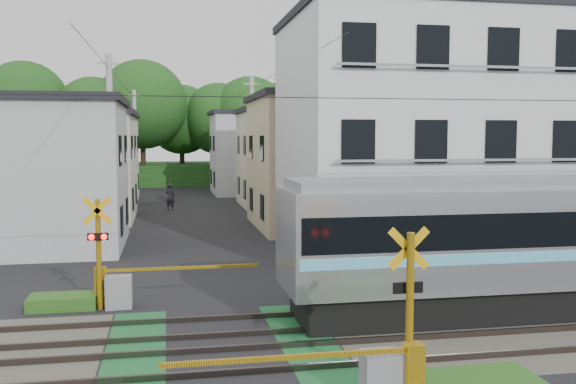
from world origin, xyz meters
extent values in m
plane|color=black|center=(0.00, 0.00, 0.00)|extent=(120.00, 120.00, 0.00)
cube|color=#47423A|center=(0.00, 0.00, 0.00)|extent=(120.00, 6.00, 0.00)
cube|color=black|center=(0.00, 0.00, 0.01)|extent=(5.20, 120.00, 0.00)
cube|color=#145126|center=(-1.90, 0.00, 0.01)|extent=(1.30, 6.00, 0.00)
cube|color=#145126|center=(1.90, 0.00, 0.01)|extent=(1.30, 6.00, 0.00)
cube|color=#3F3833|center=(0.00, -1.90, 0.07)|extent=(120.00, 0.08, 0.14)
cube|color=#3F3833|center=(0.00, -0.50, 0.07)|extent=(120.00, 0.08, 0.14)
cube|color=#3F3833|center=(0.00, 0.50, 0.07)|extent=(120.00, 0.08, 0.14)
cube|color=#3F3833|center=(0.00, 1.90, 0.07)|extent=(120.00, 0.08, 0.14)
cube|color=black|center=(4.25, 1.20, 0.29)|extent=(2.31, 2.12, 0.58)
cube|color=black|center=(1.70, 1.20, 2.49)|extent=(0.10, 2.32, 1.50)
cylinder|color=#EEB00C|center=(3.00, -3.60, 1.50)|extent=(0.14, 0.14, 3.00)
cube|color=#EEB00C|center=(3.00, -3.50, 2.70)|extent=(0.77, 0.05, 0.77)
cube|color=#EEB00C|center=(3.00, -3.50, 2.70)|extent=(0.77, 0.05, 0.77)
cube|color=black|center=(3.00, -3.50, 2.00)|extent=(0.55, 0.05, 0.20)
sphere|color=#FF0C07|center=(2.84, -3.44, 2.00)|extent=(0.16, 0.16, 0.16)
sphere|color=#FF0C07|center=(3.16, -3.44, 2.00)|extent=(0.16, 0.16, 0.16)
cube|color=gray|center=(2.50, -3.60, 0.45)|extent=(0.70, 0.50, 0.90)
cube|color=#EEB00C|center=(3.00, -3.85, 0.55)|extent=(0.30, 0.30, 1.10)
cube|color=#EEB00C|center=(0.75, -3.85, 1.00)|extent=(4.20, 0.08, 0.08)
cylinder|color=#EEB00C|center=(-3.00, 3.60, 1.50)|extent=(0.14, 0.14, 3.00)
cube|color=#EEB00C|center=(-3.00, 3.50, 2.70)|extent=(0.77, 0.05, 0.77)
cube|color=#EEB00C|center=(-3.00, 3.50, 2.70)|extent=(0.77, 0.05, 0.77)
cube|color=black|center=(-3.00, 3.50, 2.00)|extent=(0.55, 0.05, 0.20)
sphere|color=#FF0C07|center=(-3.16, 3.44, 2.00)|extent=(0.16, 0.16, 0.16)
sphere|color=#FF0C07|center=(-2.84, 3.44, 2.00)|extent=(0.16, 0.16, 0.16)
cube|color=gray|center=(-2.50, 3.60, 0.45)|extent=(0.70, 0.50, 0.90)
cube|color=#EEB00C|center=(-3.00, 3.85, 0.55)|extent=(0.30, 0.30, 1.10)
cube|color=#EEB00C|center=(-0.75, 3.85, 1.00)|extent=(4.20, 0.08, 0.08)
cube|color=silver|center=(8.50, 9.50, 4.50)|extent=(10.00, 8.00, 9.00)
cube|color=black|center=(8.50, 9.50, 9.15)|extent=(10.20, 8.16, 0.30)
cube|color=black|center=(4.80, 5.47, 1.50)|extent=(1.10, 0.06, 1.40)
cube|color=black|center=(7.25, 5.47, 1.50)|extent=(1.10, 0.06, 1.40)
cube|color=black|center=(9.70, 5.47, 1.50)|extent=(1.10, 0.06, 1.40)
cube|color=black|center=(12.15, 5.47, 1.50)|extent=(1.10, 0.06, 1.40)
cube|color=gray|center=(8.50, 5.25, 0.90)|extent=(9.00, 0.06, 0.08)
cube|color=black|center=(4.80, 5.47, 4.50)|extent=(1.10, 0.06, 1.40)
cube|color=black|center=(7.25, 5.47, 4.50)|extent=(1.10, 0.06, 1.40)
cube|color=black|center=(9.70, 5.47, 4.50)|extent=(1.10, 0.06, 1.40)
cube|color=black|center=(12.15, 5.47, 4.50)|extent=(1.10, 0.06, 1.40)
cube|color=gray|center=(8.50, 5.25, 3.90)|extent=(9.00, 0.06, 0.08)
cube|color=black|center=(4.80, 5.47, 7.50)|extent=(1.10, 0.06, 1.40)
cube|color=black|center=(7.25, 5.47, 7.50)|extent=(1.10, 0.06, 1.40)
cube|color=black|center=(9.70, 5.47, 7.50)|extent=(1.10, 0.06, 1.40)
cube|color=black|center=(12.15, 5.47, 7.50)|extent=(1.10, 0.06, 1.40)
cube|color=gray|center=(8.50, 5.25, 6.90)|extent=(9.00, 0.06, 0.08)
cube|color=#B0B3B6|center=(-6.50, 14.00, 3.00)|extent=(7.00, 7.00, 6.00)
cube|color=black|center=(-6.50, 14.00, 6.15)|extent=(7.35, 7.35, 0.30)
cube|color=black|center=(-2.97, 12.25, 1.30)|extent=(0.06, 1.00, 1.20)
cube|color=black|center=(-2.97, 15.75, 1.30)|extent=(0.06, 1.00, 1.20)
cube|color=black|center=(-2.97, 12.25, 4.10)|extent=(0.06, 1.00, 1.20)
cube|color=black|center=(-2.97, 15.75, 4.10)|extent=(0.06, 1.00, 1.20)
cube|color=#C2B389|center=(6.80, 18.00, 3.25)|extent=(7.00, 8.00, 6.50)
cube|color=black|center=(6.80, 18.00, 6.65)|extent=(7.35, 8.40, 0.30)
cube|color=black|center=(3.27, 16.00, 1.30)|extent=(0.06, 1.00, 1.20)
cube|color=black|center=(3.27, 20.00, 1.30)|extent=(0.06, 1.00, 1.20)
cube|color=black|center=(3.27, 16.00, 4.10)|extent=(0.06, 1.00, 1.20)
cube|color=black|center=(3.27, 20.00, 4.10)|extent=(0.06, 1.00, 1.20)
cube|color=beige|center=(-7.00, 23.00, 2.90)|extent=(8.00, 7.00, 5.80)
cube|color=black|center=(-7.00, 23.00, 5.95)|extent=(8.40, 7.35, 0.30)
cube|color=black|center=(-2.97, 21.25, 1.30)|extent=(0.06, 1.00, 1.20)
cube|color=black|center=(-2.97, 24.75, 1.30)|extent=(0.06, 1.00, 1.20)
cube|color=black|center=(-2.97, 21.25, 4.10)|extent=(0.06, 1.00, 1.20)
cube|color=black|center=(-2.97, 24.75, 4.10)|extent=(0.06, 1.00, 1.20)
cube|color=beige|center=(7.20, 28.00, 3.10)|extent=(7.00, 7.00, 6.20)
cube|color=black|center=(7.20, 28.00, 6.35)|extent=(7.35, 7.35, 0.30)
cube|color=black|center=(3.67, 26.25, 1.30)|extent=(0.06, 1.00, 1.20)
cube|color=black|center=(3.67, 29.75, 1.30)|extent=(0.06, 1.00, 1.20)
cube|color=black|center=(3.67, 26.25, 4.10)|extent=(0.06, 1.00, 1.20)
cube|color=black|center=(3.67, 29.75, 4.10)|extent=(0.06, 1.00, 1.20)
cube|color=beige|center=(-6.80, 33.00, 3.00)|extent=(7.00, 8.00, 6.00)
cube|color=black|center=(-6.80, 33.00, 6.15)|extent=(7.35, 8.40, 0.30)
cube|color=black|center=(-3.27, 31.00, 1.30)|extent=(0.06, 1.00, 1.20)
cube|color=black|center=(-3.27, 35.00, 1.30)|extent=(0.06, 1.00, 1.20)
cube|color=black|center=(-3.27, 31.00, 4.10)|extent=(0.06, 1.00, 1.20)
cube|color=black|center=(-3.27, 35.00, 4.10)|extent=(0.06, 1.00, 1.20)
cube|color=#B0B3B6|center=(6.50, 38.00, 3.20)|extent=(8.00, 7.00, 6.40)
cube|color=black|center=(6.50, 38.00, 6.55)|extent=(8.40, 7.35, 0.30)
cube|color=black|center=(2.47, 36.25, 1.30)|extent=(0.06, 1.00, 1.20)
cube|color=black|center=(2.47, 39.75, 1.30)|extent=(0.06, 1.00, 1.20)
cube|color=black|center=(2.47, 36.25, 4.10)|extent=(0.06, 1.00, 1.20)
cube|color=black|center=(2.47, 39.75, 4.10)|extent=(0.06, 1.00, 1.20)
cube|color=#1F4A18|center=(0.00, 50.00, 1.00)|extent=(40.00, 10.00, 2.00)
cylinder|color=#332114|center=(-13.57, 46.99, 2.84)|extent=(0.50, 0.50, 5.68)
sphere|color=#1F4A18|center=(-13.57, 46.99, 7.38)|extent=(7.95, 7.95, 7.95)
cylinder|color=#332114|center=(-10.91, 45.74, 2.03)|extent=(0.50, 0.50, 4.07)
sphere|color=#1F4A18|center=(-10.91, 45.74, 5.29)|extent=(5.70, 5.70, 5.70)
cylinder|color=#332114|center=(-7.53, 45.81, 2.49)|extent=(0.50, 0.50, 4.98)
sphere|color=#1F4A18|center=(-7.53, 45.81, 6.47)|extent=(6.97, 6.97, 6.97)
cylinder|color=#332114|center=(-3.27, 46.04, 2.90)|extent=(0.50, 0.50, 5.79)
sphere|color=#1F4A18|center=(-3.27, 46.04, 7.53)|extent=(8.11, 8.11, 8.11)
cylinder|color=#332114|center=(0.33, 49.68, 2.42)|extent=(0.50, 0.50, 4.84)
sphere|color=#1F4A18|center=(0.33, 49.68, 6.29)|extent=(6.77, 6.77, 6.77)
cylinder|color=#332114|center=(3.81, 47.85, 2.44)|extent=(0.50, 0.50, 4.88)
sphere|color=#1F4A18|center=(3.81, 47.85, 6.34)|extent=(6.83, 6.83, 6.83)
cylinder|color=#332114|center=(6.67, 46.51, 2.57)|extent=(0.50, 0.50, 5.15)
sphere|color=#1F4A18|center=(6.67, 46.51, 6.69)|extent=(7.21, 7.21, 7.21)
cylinder|color=#332114|center=(10.93, 47.46, 2.58)|extent=(0.50, 0.50, 5.16)
sphere|color=#1F4A18|center=(10.93, 47.46, 6.71)|extent=(7.22, 7.22, 7.22)
cylinder|color=#332114|center=(14.30, 49.01, 2.71)|extent=(0.50, 0.50, 5.43)
sphere|color=#1F4A18|center=(14.30, 49.01, 7.06)|extent=(7.60, 7.60, 7.60)
cube|color=black|center=(6.00, 1.20, 5.60)|extent=(60.00, 0.02, 0.02)
cylinder|color=#A5A5A0|center=(-3.40, 13.00, 4.00)|extent=(0.26, 0.26, 8.00)
cube|color=#A5A5A0|center=(-3.40, 13.00, 7.60)|extent=(0.90, 0.08, 0.08)
cylinder|color=#A5A5A0|center=(3.60, 22.00, 4.00)|extent=(0.26, 0.26, 8.00)
cube|color=#A5A5A0|center=(3.60, 22.00, 7.60)|extent=(0.90, 0.08, 0.08)
cylinder|color=#A5A5A0|center=(-3.40, 34.00, 4.00)|extent=(0.26, 0.26, 8.00)
cube|color=#A5A5A0|center=(-3.40, 34.00, 7.60)|extent=(0.90, 0.08, 0.08)
cube|color=black|center=(-3.40, 23.50, 7.40)|extent=(0.02, 42.00, 0.02)
cube|color=black|center=(3.60, 23.50, 7.40)|extent=(0.02, 42.00, 0.02)
imported|color=#302A35|center=(-0.99, 26.68, 0.87)|extent=(0.75, 0.63, 1.74)
cube|color=#2D5E1E|center=(-4.00, 3.90, 0.18)|extent=(1.80, 1.00, 0.36)
cube|color=#2D5E1E|center=(4.60, 3.20, 0.15)|extent=(1.50, 0.90, 0.30)
camera|label=1|loc=(-1.17, -14.06, 4.68)|focal=40.00mm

